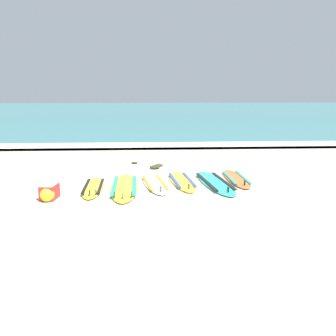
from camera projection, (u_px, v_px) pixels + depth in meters
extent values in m
plane|color=beige|center=(165.00, 182.00, 8.88)|extent=(80.00, 80.00, 0.00)
cube|color=teal|center=(152.00, 110.00, 43.10)|extent=(80.00, 60.00, 0.10)
cube|color=white|center=(159.00, 146.00, 14.51)|extent=(80.00, 1.38, 0.11)
ellipsoid|color=yellow|center=(93.00, 187.00, 8.26)|extent=(0.57, 1.96, 0.07)
cube|color=black|center=(86.00, 186.00, 8.23)|extent=(0.13, 1.36, 0.01)
cube|color=black|center=(101.00, 186.00, 8.27)|extent=(0.13, 1.36, 0.01)
cube|color=black|center=(89.00, 193.00, 7.51)|extent=(0.02, 0.09, 0.11)
cube|color=black|center=(84.00, 192.00, 7.55)|extent=(0.02, 0.09, 0.11)
cube|color=black|center=(96.00, 192.00, 7.58)|extent=(0.02, 0.09, 0.11)
ellipsoid|color=yellow|center=(125.00, 187.00, 8.32)|extent=(0.74, 2.61, 0.07)
cube|color=teal|center=(115.00, 185.00, 8.29)|extent=(0.15, 1.82, 0.01)
cube|color=teal|center=(134.00, 185.00, 8.33)|extent=(0.15, 1.82, 0.01)
cube|color=black|center=(123.00, 195.00, 7.31)|extent=(0.02, 0.09, 0.11)
cube|color=black|center=(114.00, 195.00, 7.36)|extent=(0.02, 0.09, 0.11)
cube|color=black|center=(131.00, 194.00, 7.39)|extent=(0.02, 0.09, 0.11)
ellipsoid|color=white|center=(155.00, 184.00, 8.60)|extent=(0.83, 2.10, 0.07)
cube|color=gold|center=(147.00, 182.00, 8.55)|extent=(0.30, 1.42, 0.01)
cube|color=gold|center=(162.00, 182.00, 8.63)|extent=(0.30, 1.42, 0.01)
cube|color=black|center=(161.00, 189.00, 7.82)|extent=(0.03, 0.09, 0.11)
ellipsoid|color=yellow|center=(182.00, 181.00, 8.86)|extent=(0.76, 2.19, 0.07)
cube|color=#334CB2|center=(174.00, 180.00, 8.82)|extent=(0.23, 1.50, 0.01)
cube|color=#334CB2|center=(189.00, 179.00, 8.88)|extent=(0.23, 1.50, 0.01)
cube|color=black|center=(189.00, 186.00, 8.03)|extent=(0.02, 0.09, 0.11)
ellipsoid|color=#2DB793|center=(215.00, 182.00, 8.72)|extent=(0.93, 2.58, 0.07)
cube|color=black|center=(206.00, 181.00, 8.67)|extent=(0.30, 1.76, 0.01)
cube|color=black|center=(223.00, 180.00, 8.75)|extent=(0.30, 1.76, 0.01)
cube|color=black|center=(228.00, 189.00, 7.76)|extent=(0.02, 0.09, 0.11)
ellipsoid|color=orange|center=(236.00, 178.00, 9.12)|extent=(0.54, 2.06, 0.07)
cube|color=teal|center=(229.00, 177.00, 9.10)|extent=(0.09, 1.44, 0.01)
cube|color=teal|center=(243.00, 177.00, 9.12)|extent=(0.09, 1.44, 0.01)
cube|color=black|center=(245.00, 183.00, 8.32)|extent=(0.01, 0.09, 0.11)
cube|color=red|center=(50.00, 192.00, 7.46)|extent=(0.35, 0.47, 0.32)
cube|color=white|center=(49.00, 183.00, 7.41)|extent=(0.36, 0.49, 0.06)
sphere|color=yellow|center=(47.00, 195.00, 7.28)|extent=(0.30, 0.30, 0.30)
ellipsoid|color=#2D381E|center=(134.00, 163.00, 11.14)|extent=(0.20, 0.16, 0.07)
ellipsoid|color=#2D381E|center=(155.00, 167.00, 10.40)|extent=(0.31, 0.25, 0.11)
ellipsoid|color=#4C4228|center=(159.00, 165.00, 10.76)|extent=(0.25, 0.20, 0.09)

